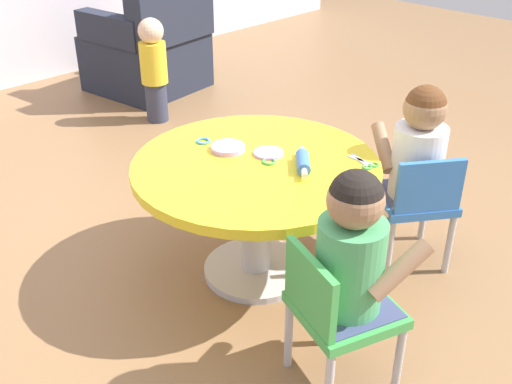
{
  "coord_description": "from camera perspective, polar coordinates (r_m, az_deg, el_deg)",
  "views": [
    {
      "loc": [
        -1.49,
        -1.47,
        1.57
      ],
      "look_at": [
        0.0,
        0.0,
        0.39
      ],
      "focal_mm": 42.79,
      "sensor_mm": 36.0,
      "label": 1
    }
  ],
  "objects": [
    {
      "name": "ground_plane",
      "position": [
        2.62,
        0.0,
        -7.46
      ],
      "size": [
        10.0,
        10.0,
        0.0
      ],
      "primitive_type": "plane",
      "color": "olive"
    },
    {
      "name": "toddler_standing",
      "position": [
        4.01,
        -9.54,
        11.42
      ],
      "size": [
        0.17,
        0.17,
        0.67
      ],
      "color": "#33384C",
      "rests_on": "ground"
    },
    {
      "name": "child_chair_left",
      "position": [
        1.96,
        7.52,
        -10.95
      ],
      "size": [
        0.38,
        0.38,
        0.54
      ],
      "color": "#B7B7BC",
      "rests_on": "ground"
    },
    {
      "name": "craft_scissors",
      "position": [
        2.37,
        10.24,
        2.64
      ],
      "size": [
        0.08,
        0.14,
        0.01
      ],
      "color": "silver",
      "rests_on": "craft_table"
    },
    {
      "name": "playdough_blob_0",
      "position": [
        2.44,
        -2.68,
        4.13
      ],
      "size": [
        0.14,
        0.14,
        0.02
      ],
      "primitive_type": "cylinder",
      "color": "#CC99E5",
      "rests_on": "craft_table"
    },
    {
      "name": "seated_child_right",
      "position": [
        2.52,
        15.0,
        4.1
      ],
      "size": [
        0.42,
        0.44,
        0.51
      ],
      "color": "#3F4772",
      "rests_on": "ground"
    },
    {
      "name": "cookie_cutter_2",
      "position": [
        2.39,
        4.42,
        3.44
      ],
      "size": [
        0.06,
        0.06,
        0.01
      ],
      "primitive_type": "torus",
      "color": "orange",
      "rests_on": "craft_table"
    },
    {
      "name": "child_chair_right",
      "position": [
        2.59,
        14.7,
        -0.8
      ],
      "size": [
        0.42,
        0.42,
        0.54
      ],
      "color": "#B7B7BC",
      "rests_on": "ground"
    },
    {
      "name": "playdough_blob_1",
      "position": [
        2.4,
        1.18,
        3.65
      ],
      "size": [
        0.12,
        0.12,
        0.01
      ],
      "primitive_type": "cylinder",
      "color": "#CC99E5",
      "rests_on": "craft_table"
    },
    {
      "name": "cookie_cutter_0",
      "position": [
        2.34,
        1.23,
        2.87
      ],
      "size": [
        0.06,
        0.06,
        0.01
      ],
      "primitive_type": "torus",
      "color": "#4CB259",
      "rests_on": "craft_table"
    },
    {
      "name": "craft_table",
      "position": [
        2.39,
        0.0,
        0.36
      ],
      "size": [
        0.96,
        0.96,
        0.52
      ],
      "color": "silver",
      "rests_on": "ground"
    },
    {
      "name": "rolling_pin",
      "position": [
        2.3,
        4.42,
        2.81
      ],
      "size": [
        0.18,
        0.17,
        0.05
      ],
      "color": "#3F72CC",
      "rests_on": "craft_table"
    },
    {
      "name": "armchair_dark",
      "position": [
        4.61,
        -9.86,
        13.09
      ],
      "size": [
        0.79,
        0.81,
        0.85
      ],
      "color": "#232838",
      "rests_on": "ground"
    },
    {
      "name": "seated_child_left",
      "position": [
        1.84,
        9.03,
        -5.19
      ],
      "size": [
        0.42,
        0.37,
        0.51
      ],
      "color": "#3F4772",
      "rests_on": "ground"
    },
    {
      "name": "cookie_cutter_1",
      "position": [
        2.52,
        -4.96,
        4.76
      ],
      "size": [
        0.06,
        0.06,
        0.01
      ],
      "primitive_type": "torus",
      "color": "#3F99D8",
      "rests_on": "craft_table"
    }
  ]
}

